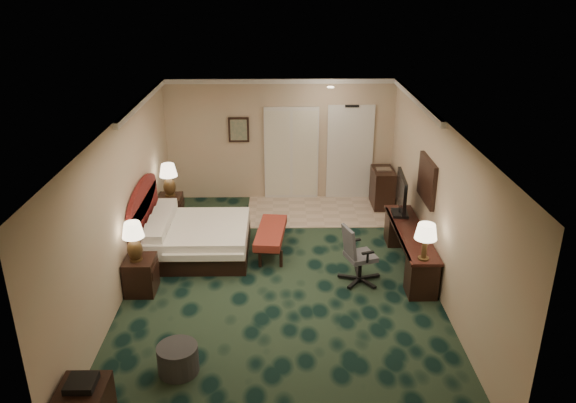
{
  "coord_description": "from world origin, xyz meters",
  "views": [
    {
      "loc": [
        -0.01,
        -8.2,
        4.79
      ],
      "look_at": [
        0.13,
        0.6,
        1.18
      ],
      "focal_mm": 35.0,
      "sensor_mm": 36.0,
      "label": 1
    }
  ],
  "objects_px": {
    "desk_chair": "(361,254)",
    "tv": "(401,195)",
    "lamp_near": "(134,241)",
    "nightstand_far": "(171,210)",
    "bed_bench": "(271,240)",
    "lamp_far": "(169,180)",
    "desk": "(409,249)",
    "minibar": "(382,188)",
    "bed": "(198,240)",
    "nightstand_near": "(141,275)",
    "ottoman": "(178,359)"
  },
  "relations": [
    {
      "from": "bed_bench",
      "to": "ottoman",
      "type": "height_order",
      "value": "bed_bench"
    },
    {
      "from": "bed",
      "to": "tv",
      "type": "height_order",
      "value": "tv"
    },
    {
      "from": "bed_bench",
      "to": "tv",
      "type": "relative_size",
      "value": 1.39
    },
    {
      "from": "desk",
      "to": "tv",
      "type": "bearing_deg",
      "value": 93.85
    },
    {
      "from": "bed",
      "to": "nightstand_far",
      "type": "distance_m",
      "value": 1.56
    },
    {
      "from": "ottoman",
      "to": "bed",
      "type": "bearing_deg",
      "value": 92.85
    },
    {
      "from": "ottoman",
      "to": "minibar",
      "type": "distance_m",
      "value": 6.55
    },
    {
      "from": "nightstand_far",
      "to": "lamp_near",
      "type": "bearing_deg",
      "value": -90.9
    },
    {
      "from": "nightstand_near",
      "to": "bed",
      "type": "bearing_deg",
      "value": 59.74
    },
    {
      "from": "nightstand_near",
      "to": "tv",
      "type": "distance_m",
      "value": 4.73
    },
    {
      "from": "nightstand_far",
      "to": "minibar",
      "type": "distance_m",
      "value": 4.56
    },
    {
      "from": "ottoman",
      "to": "desk",
      "type": "relative_size",
      "value": 0.23
    },
    {
      "from": "lamp_near",
      "to": "nightstand_near",
      "type": "bearing_deg",
      "value": 36.16
    },
    {
      "from": "bed",
      "to": "ottoman",
      "type": "bearing_deg",
      "value": -87.15
    },
    {
      "from": "desk",
      "to": "tv",
      "type": "distance_m",
      "value": 1.02
    },
    {
      "from": "minibar",
      "to": "tv",
      "type": "bearing_deg",
      "value": -91.42
    },
    {
      "from": "nightstand_far",
      "to": "lamp_far",
      "type": "bearing_deg",
      "value": 74.07
    },
    {
      "from": "desk",
      "to": "lamp_far",
      "type": "bearing_deg",
      "value": 156.52
    },
    {
      "from": "tv",
      "to": "desk_chair",
      "type": "xyz_separation_m",
      "value": [
        -0.87,
        -1.21,
        -0.55
      ]
    },
    {
      "from": "lamp_near",
      "to": "lamp_far",
      "type": "bearing_deg",
      "value": 88.89
    },
    {
      "from": "bed",
      "to": "lamp_far",
      "type": "bearing_deg",
      "value": 117.57
    },
    {
      "from": "lamp_near",
      "to": "bed_bench",
      "type": "relative_size",
      "value": 0.48
    },
    {
      "from": "lamp_far",
      "to": "ottoman",
      "type": "relative_size",
      "value": 1.27
    },
    {
      "from": "desk",
      "to": "minibar",
      "type": "relative_size",
      "value": 2.8
    },
    {
      "from": "tv",
      "to": "nightstand_far",
      "type": "bearing_deg",
      "value": 169.49
    },
    {
      "from": "tv",
      "to": "minibar",
      "type": "relative_size",
      "value": 1.16
    },
    {
      "from": "bed_bench",
      "to": "nightstand_near",
      "type": "bearing_deg",
      "value": -140.53
    },
    {
      "from": "lamp_near",
      "to": "desk_chair",
      "type": "distance_m",
      "value": 3.63
    },
    {
      "from": "desk",
      "to": "minibar",
      "type": "xyz_separation_m",
      "value": [
        0.0,
        2.75,
        0.08
      ]
    },
    {
      "from": "nightstand_near",
      "to": "lamp_near",
      "type": "xyz_separation_m",
      "value": [
        -0.04,
        -0.03,
        0.62
      ]
    },
    {
      "from": "bed_bench",
      "to": "minibar",
      "type": "xyz_separation_m",
      "value": [
        2.41,
        2.16,
        0.19
      ]
    },
    {
      "from": "lamp_far",
      "to": "desk",
      "type": "relative_size",
      "value": 0.29
    },
    {
      "from": "bed",
      "to": "bed_bench",
      "type": "bearing_deg",
      "value": 2.75
    },
    {
      "from": "tv",
      "to": "desk_chair",
      "type": "bearing_deg",
      "value": -121.17
    },
    {
      "from": "desk",
      "to": "bed_bench",
      "type": "bearing_deg",
      "value": 166.22
    },
    {
      "from": "bed",
      "to": "nightstand_far",
      "type": "bearing_deg",
      "value": 118.56
    },
    {
      "from": "lamp_far",
      "to": "desk",
      "type": "xyz_separation_m",
      "value": [
        4.46,
        -1.94,
        -0.59
      ]
    },
    {
      "from": "ottoman",
      "to": "minibar",
      "type": "height_order",
      "value": "minibar"
    },
    {
      "from": "desk_chair",
      "to": "tv",
      "type": "bearing_deg",
      "value": 35.98
    },
    {
      "from": "minibar",
      "to": "bed",
      "type": "bearing_deg",
      "value": -149.19
    },
    {
      "from": "bed",
      "to": "nightstand_far",
      "type": "height_order",
      "value": "nightstand_far"
    },
    {
      "from": "lamp_near",
      "to": "desk",
      "type": "distance_m",
      "value": 4.62
    },
    {
      "from": "desk",
      "to": "desk_chair",
      "type": "height_order",
      "value": "desk_chair"
    },
    {
      "from": "bed_bench",
      "to": "ottoman",
      "type": "bearing_deg",
      "value": -102.76
    },
    {
      "from": "nightstand_near",
      "to": "bed_bench",
      "type": "height_order",
      "value": "nightstand_near"
    },
    {
      "from": "bed",
      "to": "desk",
      "type": "relative_size",
      "value": 0.77
    },
    {
      "from": "bed_bench",
      "to": "minibar",
      "type": "relative_size",
      "value": 1.61
    },
    {
      "from": "nightstand_near",
      "to": "nightstand_far",
      "type": "distance_m",
      "value": 2.66
    },
    {
      "from": "desk",
      "to": "desk_chair",
      "type": "bearing_deg",
      "value": -151.71
    },
    {
      "from": "nightstand_far",
      "to": "bed_bench",
      "type": "distance_m",
      "value": 2.44
    }
  ]
}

